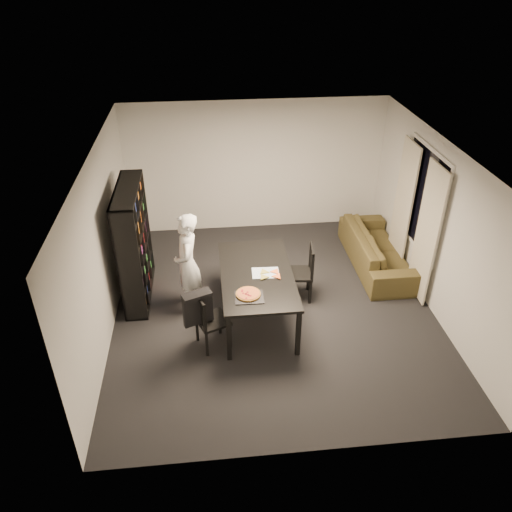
{
  "coord_description": "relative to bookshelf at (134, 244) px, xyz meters",
  "views": [
    {
      "loc": [
        -0.96,
        -6.35,
        4.95
      ],
      "look_at": [
        -0.29,
        -0.12,
        1.05
      ],
      "focal_mm": 35.0,
      "sensor_mm": 36.0,
      "label": 1
    }
  ],
  "objects": [
    {
      "name": "pepperoni_pizza",
      "position": [
        1.69,
        -1.36,
        -0.12
      ],
      "size": [
        0.35,
        0.35,
        0.03
      ],
      "rotation": [
        0.0,
        0.0,
        -0.41
      ],
      "color": "olive",
      "rests_on": "dining_table"
    },
    {
      "name": "chair_right",
      "position": [
        2.68,
        -0.38,
        -0.41
      ],
      "size": [
        0.49,
        0.49,
        0.95
      ],
      "rotation": [
        0.0,
        0.0,
        -1.68
      ],
      "color": "black",
      "rests_on": "room"
    },
    {
      "name": "chair_left",
      "position": [
        1.09,
        -1.43,
        -0.43
      ],
      "size": [
        0.55,
        0.55,
        0.91
      ],
      "rotation": [
        0.0,
        0.0,
        1.95
      ],
      "color": "black",
      "rests_on": "room"
    },
    {
      "name": "draped_jacket",
      "position": [
        0.98,
        -1.48,
        -0.2
      ],
      "size": [
        0.44,
        0.31,
        0.5
      ],
      "rotation": [
        0.0,
        0.0,
        1.95
      ],
      "color": "black",
      "rests_on": "chair_left"
    },
    {
      "name": "kitchen_towel",
      "position": [
        1.99,
        -0.83,
        -0.14
      ],
      "size": [
        0.42,
        0.32,
        0.01
      ],
      "primitive_type": "cube",
      "rotation": [
        0.0,
        0.0,
        -0.05
      ],
      "color": "white",
      "rests_on": "dining_table"
    },
    {
      "name": "bookshelf",
      "position": [
        0.0,
        0.0,
        0.0
      ],
      "size": [
        0.35,
        1.5,
        1.9
      ],
      "primitive_type": "cube",
      "color": "black",
      "rests_on": "room"
    },
    {
      "name": "room",
      "position": [
        2.16,
        -0.6,
        0.35
      ],
      "size": [
        5.01,
        5.51,
        2.61
      ],
      "color": "black",
      "rests_on": "ground"
    },
    {
      "name": "baking_tray",
      "position": [
        1.69,
        -1.41,
        -0.14
      ],
      "size": [
        0.41,
        0.33,
        0.01
      ],
      "primitive_type": "cube",
      "rotation": [
        0.0,
        0.0,
        -0.03
      ],
      "color": "black",
      "rests_on": "dining_table"
    },
    {
      "name": "curtain_left",
      "position": [
        4.56,
        -0.52,
        0.2
      ],
      "size": [
        0.03,
        0.7,
        2.25
      ],
      "primitive_type": "cube",
      "color": "beige",
      "rests_on": "room"
    },
    {
      "name": "sofa",
      "position": [
        4.18,
        0.44,
        -0.63
      ],
      "size": [
        0.86,
        2.2,
        0.64
      ],
      "primitive_type": "imported",
      "rotation": [
        0.0,
        0.0,
        1.57
      ],
      "color": "#3A3117",
      "rests_on": "room"
    },
    {
      "name": "person",
      "position": [
        0.83,
        -0.48,
        -0.12
      ],
      "size": [
        0.4,
        0.61,
        1.65
      ],
      "primitive_type": "imported",
      "rotation": [
        0.0,
        0.0,
        -1.56
      ],
      "color": "white",
      "rests_on": "room"
    },
    {
      "name": "curtain_right",
      "position": [
        4.56,
        0.52,
        0.2
      ],
      "size": [
        0.03,
        0.7,
        2.25
      ],
      "primitive_type": "cube",
      "color": "beige",
      "rests_on": "room"
    },
    {
      "name": "pizza_slices",
      "position": [
        2.05,
        -0.88,
        -0.13
      ],
      "size": [
        0.44,
        0.4,
        0.01
      ],
      "primitive_type": null,
      "rotation": [
        0.0,
        0.0,
        0.26
      ],
      "color": "gold",
      "rests_on": "dining_table"
    },
    {
      "name": "window_frame",
      "position": [
        4.64,
        -0.0,
        0.55
      ],
      "size": [
        0.03,
        1.52,
        1.72
      ],
      "primitive_type": "cube",
      "color": "white",
      "rests_on": "room"
    },
    {
      "name": "window_pane",
      "position": [
        4.64,
        -0.0,
        0.55
      ],
      "size": [
        0.02,
        1.4,
        1.6
      ],
      "primitive_type": "cube",
      "color": "black",
      "rests_on": "room"
    },
    {
      "name": "dining_table",
      "position": [
        1.86,
        -0.82,
        -0.22
      ],
      "size": [
        1.07,
        1.93,
        0.81
      ],
      "color": "black",
      "rests_on": "room"
    }
  ]
}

